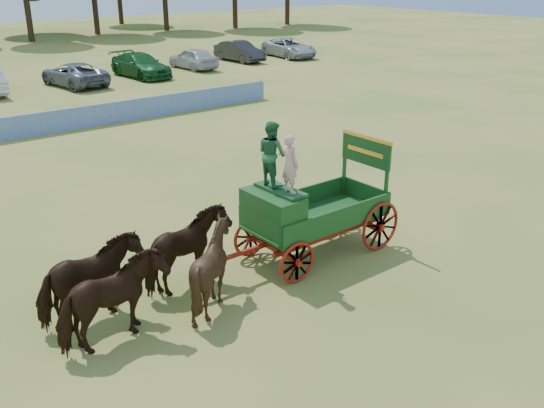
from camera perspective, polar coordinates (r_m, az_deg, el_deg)
The scene contains 8 objects.
ground at distance 15.66m, azimuth 4.95°, elevation -6.42°, with size 160.00×160.00×0.00m, color #9B8B46.
horse_lead_left at distance 12.84m, azimuth -14.76°, elevation -8.91°, with size 1.05×2.30×1.94m, color black.
horse_lead_right at distance 13.75m, azimuth -16.69°, elevation -6.99°, with size 1.05×2.30×1.94m, color black.
horse_wheel_left at distance 13.81m, azimuth -5.68°, elevation -5.97°, with size 1.57×1.76×1.94m, color black.
horse_wheel_right at distance 14.65m, azimuth -8.05°, elevation -4.39°, with size 1.05×2.30×1.94m, color black.
farm_dray at distance 15.56m, azimuth 2.14°, elevation 0.19°, with size 6.00×2.00×3.79m.
sponsor_banner at distance 30.01m, azimuth -21.00°, elevation 7.05°, with size 26.00×0.08×1.05m, color #1C3E99.
parked_cars at distance 42.08m, azimuth -22.08°, elevation 11.07°, with size 53.00×7.37×1.61m.
Camera 1 is at (-9.64, -9.92, 7.34)m, focal length 40.00 mm.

